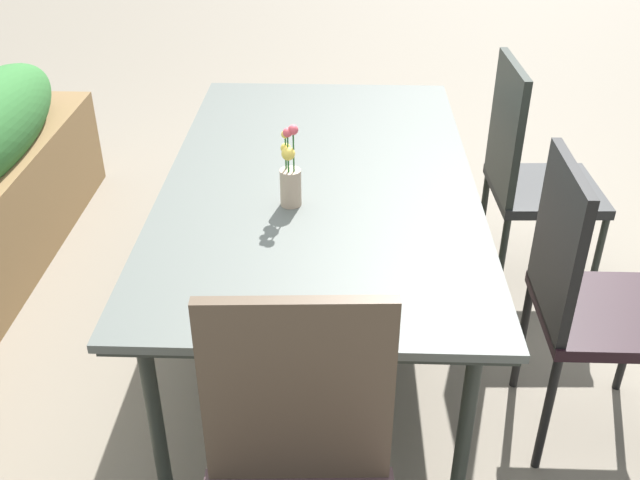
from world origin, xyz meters
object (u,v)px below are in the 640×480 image
(chair_near_left, at_px, (586,293))
(chair_near_right, at_px, (528,170))
(dining_table, at_px, (320,187))
(flower_vase, at_px, (290,177))

(chair_near_left, bearing_deg, chair_near_right, -179.72)
(dining_table, bearing_deg, flower_vase, 157.38)
(chair_near_left, bearing_deg, flower_vase, -102.70)
(chair_near_right, height_order, chair_near_left, chair_near_right)
(dining_table, relative_size, flower_vase, 6.66)
(chair_near_left, relative_size, flower_vase, 3.54)
(dining_table, relative_size, chair_near_left, 1.88)
(chair_near_right, bearing_deg, dining_table, -65.65)
(dining_table, bearing_deg, chair_near_left, -116.62)
(dining_table, xyz_separation_m, chair_near_left, (-0.41, -0.81, -0.13))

